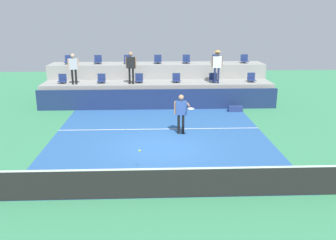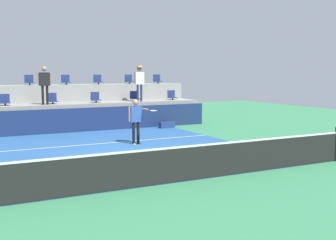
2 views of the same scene
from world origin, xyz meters
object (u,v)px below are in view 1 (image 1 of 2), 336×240
at_px(stadium_chair_upper_right, 216,60).
at_px(tennis_ball, 140,151).
at_px(stadium_chair_upper_far_right, 244,60).
at_px(tennis_player, 181,110).
at_px(stadium_chair_upper_far_left, 69,60).
at_px(stadium_chair_lower_far_right, 251,78).
at_px(stadium_chair_lower_mid_right, 176,79).
at_px(stadium_chair_lower_far_left, 62,79).
at_px(stadium_chair_upper_left, 98,60).
at_px(stadium_chair_upper_center, 158,60).
at_px(spectator_leaning_on_rail, 131,65).
at_px(stadium_chair_upper_mid_left, 128,60).
at_px(spectator_in_grey, 73,66).
at_px(equipment_bag, 235,109).
at_px(stadium_chair_lower_mid_left, 139,79).
at_px(stadium_chair_lower_left, 101,79).
at_px(stadium_chair_upper_mid_right, 186,60).
at_px(stadium_chair_lower_right, 213,78).
at_px(spectator_with_hat, 217,63).

relative_size(stadium_chair_upper_right, tennis_ball, 7.65).
relative_size(stadium_chair_upper_far_right, tennis_player, 0.30).
bearing_deg(stadium_chair_upper_far_left, stadium_chair_lower_far_right, -9.52).
bearing_deg(stadium_chair_lower_mid_right, stadium_chair_lower_far_right, 0.00).
bearing_deg(stadium_chair_upper_right, tennis_player, -109.99).
distance_m(stadium_chair_lower_far_left, stadium_chair_lower_mid_right, 6.43).
relative_size(stadium_chair_upper_left, stadium_chair_upper_center, 1.00).
distance_m(tennis_player, spectator_leaning_on_rail, 5.82).
bearing_deg(stadium_chair_upper_mid_left, spectator_in_grey, -142.12).
bearing_deg(spectator_leaning_on_rail, stadium_chair_upper_mid_left, 98.69).
height_order(stadium_chair_upper_center, spectator_in_grey, spectator_in_grey).
distance_m(stadium_chair_lower_far_right, stadium_chair_upper_right, 2.67).
bearing_deg(stadium_chair_upper_mid_left, stadium_chair_upper_right, 0.00).
xyz_separation_m(stadium_chair_upper_right, stadium_chair_upper_far_right, (1.77, 0.00, 0.00)).
bearing_deg(stadium_chair_upper_far_left, stadium_chair_upper_mid_left, 0.00).
bearing_deg(stadium_chair_lower_mid_right, stadium_chair_upper_right, 35.41).
bearing_deg(tennis_player, stadium_chair_upper_mid_left, 110.42).
bearing_deg(stadium_chair_lower_far_right, stadium_chair_upper_far_left, 170.48).
xyz_separation_m(stadium_chair_upper_far_left, equipment_bag, (9.45, -3.69, -2.16)).
bearing_deg(stadium_chair_upper_far_right, stadium_chair_upper_left, 180.00).
distance_m(stadium_chair_lower_far_left, stadium_chair_lower_far_right, 10.74).
bearing_deg(spectator_leaning_on_rail, stadium_chair_upper_left, 134.21).
bearing_deg(stadium_chair_lower_mid_left, stadium_chair_lower_left, 180.00).
bearing_deg(equipment_bag, stadium_chair_upper_mid_right, 122.14).
relative_size(spectator_in_grey, tennis_ball, 24.84).
relative_size(stadium_chair_upper_far_left, spectator_in_grey, 0.31).
relative_size(tennis_player, tennis_ball, 25.34).
bearing_deg(stadium_chair_upper_far_left, tennis_player, -49.41).
bearing_deg(stadium_chair_upper_mid_right, stadium_chair_lower_far_right, -26.59).
bearing_deg(stadium_chair_upper_center, tennis_ball, -93.94).
height_order(stadium_chair_lower_mid_left, tennis_ball, stadium_chair_lower_mid_left).
height_order(stadium_chair_lower_right, spectator_leaning_on_rail, spectator_leaning_on_rail).
xyz_separation_m(stadium_chair_lower_mid_left, stadium_chair_upper_far_left, (-4.30, 1.80, 0.85)).
bearing_deg(stadium_chair_upper_mid_right, stadium_chair_upper_center, 180.00).
height_order(stadium_chair_upper_center, stadium_chair_upper_far_right, same).
height_order(stadium_chair_lower_mid_left, spectator_with_hat, spectator_with_hat).
bearing_deg(tennis_ball, stadium_chair_lower_mid_left, 92.07).
bearing_deg(stadium_chair_lower_mid_right, spectator_in_grey, -176.13).
bearing_deg(stadium_chair_upper_center, spectator_in_grey, -154.84).
bearing_deg(spectator_leaning_on_rail, tennis_player, -65.05).
bearing_deg(spectator_leaning_on_rail, stadium_chair_upper_mid_right, 33.91).
xyz_separation_m(stadium_chair_lower_far_left, spectator_with_hat, (8.65, -0.38, 0.93)).
bearing_deg(spectator_leaning_on_rail, spectator_in_grey, 180.00).
distance_m(stadium_chair_upper_mid_left, spectator_with_hat, 5.54).
xyz_separation_m(stadium_chair_lower_far_left, tennis_ball, (4.64, -9.28, -0.77)).
height_order(stadium_chair_upper_mid_right, stadium_chair_upper_right, same).
relative_size(stadium_chair_lower_far_left, spectator_in_grey, 0.31).
bearing_deg(stadium_chair_lower_left, stadium_chair_upper_far_right, 11.89).
distance_m(stadium_chair_upper_center, equipment_bag, 5.90).
xyz_separation_m(stadium_chair_upper_right, tennis_player, (-2.67, -7.33, -1.26)).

